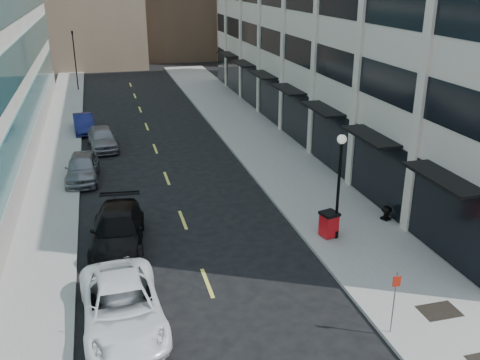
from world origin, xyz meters
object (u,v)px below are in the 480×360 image
car_grey_sedan (102,138)px  car_white_van (122,307)px  traffic_signal (72,35)px  car_blue_sedan (84,123)px  sign_post (395,294)px  urn_planter (386,211)px  car_black_pickup (118,230)px  trash_bin (329,224)px  lamppost (339,177)px  car_silver_sedan (82,168)px

car_grey_sedan → car_white_van: bearing=-94.4°
traffic_signal → car_blue_sedan: size_ratio=1.68×
sign_post → urn_planter: 9.15m
car_black_pickup → sign_post: (8.50, -8.82, 0.84)m
car_grey_sedan → urn_planter: car_grey_sedan is taller
car_white_van → car_black_pickup: size_ratio=1.04×
car_blue_sedan → trash_bin: (10.92, -21.47, 0.11)m
car_white_van → sign_post: bearing=-20.6°
trash_bin → sign_post: sign_post is taller
lamppost → urn_planter: lamppost is taller
car_grey_sedan → sign_post: (8.81, -23.82, 0.87)m
trash_bin → urn_planter: size_ratio=1.69×
car_white_van → car_silver_sedan: car_white_van is taller
car_silver_sedan → car_blue_sedan: 10.70m
traffic_signal → car_silver_sedan: bearing=-88.5°
car_blue_sedan → sign_post: bearing=-74.5°
trash_bin → sign_post: (-0.82, -7.05, 0.84)m
car_white_van → car_blue_sedan: (-1.45, 25.70, -0.12)m
trash_bin → lamppost: (0.28, -0.15, 2.28)m
lamppost → traffic_signal: bearing=107.4°
car_blue_sedan → car_grey_sedan: 4.88m
car_silver_sedan → car_blue_sedan: (0.00, 10.70, -0.10)m
traffic_signal → car_grey_sedan: bearing=-84.6°
traffic_signal → trash_bin: traffic_signal is taller
car_black_pickup → trash_bin: size_ratio=4.58×
car_black_pickup → lamppost: lamppost is taller
urn_planter → lamppost: bearing=-160.9°
car_grey_sedan → trash_bin: (9.63, -16.77, 0.03)m
car_blue_sedan → urn_planter: (14.40, -20.51, -0.10)m
sign_post → car_blue_sedan: bearing=115.0°
traffic_signal → lamppost: size_ratio=1.40×
car_black_pickup → lamppost: (9.60, -1.92, 2.28)m
sign_post → car_silver_sedan: bearing=125.1°
traffic_signal → sign_post: (10.80, -44.82, -4.07)m
traffic_signal → car_blue_sedan: traffic_signal is taller
car_white_van → car_grey_sedan: (-0.15, 21.00, -0.03)m
sign_post → urn_planter: bearing=67.3°
traffic_signal → car_blue_sedan: (0.70, -16.30, -5.03)m
traffic_signal → sign_post: traffic_signal is taller
car_white_van → sign_post: 9.14m
car_grey_sedan → sign_post: sign_post is taller
car_black_pickup → urn_planter: bearing=2.4°
traffic_signal → sign_post: bearing=-76.5°
car_silver_sedan → traffic_signal: bearing=94.6°
car_grey_sedan → car_silver_sedan: bearing=-107.0°
traffic_signal → urn_planter: bearing=-67.7°
car_blue_sedan → lamppost: lamppost is taller
car_white_van → trash_bin: 10.38m
traffic_signal → car_white_van: (2.15, -42.00, -4.92)m
car_silver_sedan → car_grey_sedan: (1.29, 6.00, -0.01)m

